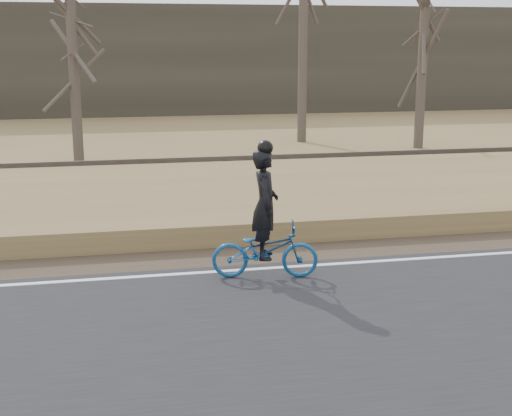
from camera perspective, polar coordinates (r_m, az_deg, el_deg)
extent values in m
plane|color=olive|center=(12.22, -15.37, -6.29)|extent=(120.00, 120.00, 0.00)
cube|color=black|center=(9.89, -16.20, -10.87)|extent=(120.00, 6.00, 0.06)
cube|color=silver|center=(12.39, -15.33, -5.70)|extent=(120.00, 0.12, 0.01)
cube|color=#473A2B|center=(13.35, -15.08, -4.53)|extent=(120.00, 1.60, 0.04)
cube|color=olive|center=(16.19, -14.58, -0.69)|extent=(120.00, 5.00, 0.44)
cube|color=slate|center=(19.90, -14.12, 1.88)|extent=(120.00, 3.00, 0.45)
cube|color=black|center=(19.85, -14.16, 2.72)|extent=(120.00, 2.40, 0.14)
cube|color=brown|center=(19.12, -14.26, 2.77)|extent=(120.00, 0.07, 0.15)
cube|color=brown|center=(20.53, -14.11, 3.47)|extent=(120.00, 0.07, 0.15)
cube|color=#383328|center=(41.55, -13.26, 11.43)|extent=(120.00, 4.00, 6.00)
imported|color=navy|center=(12.06, 0.72, -3.41)|extent=(1.88, 0.94, 0.94)
imported|color=black|center=(11.86, 0.73, 0.31)|extent=(0.56, 0.74, 1.85)
sphere|color=black|center=(11.68, 0.74, 4.83)|extent=(0.26, 0.26, 0.26)
cylinder|color=#4F433A|center=(24.81, -14.35, 10.43)|extent=(0.36, 0.36, 5.96)
cylinder|color=#4F433A|center=(29.10, 3.78, 13.57)|extent=(0.36, 0.36, 8.43)
cylinder|color=#4F433A|center=(27.99, 13.20, 11.94)|extent=(0.36, 0.36, 7.12)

